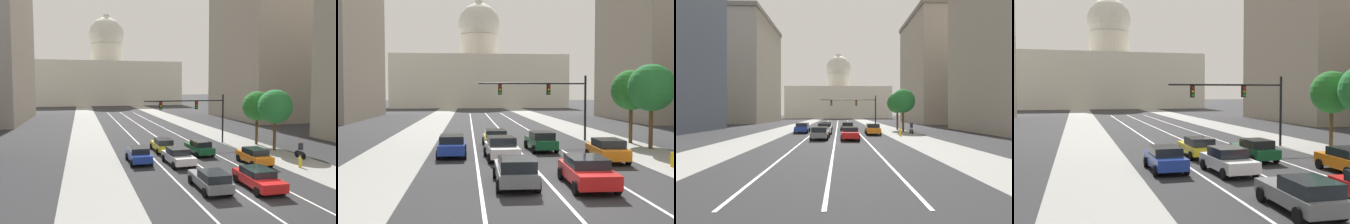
# 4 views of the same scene
# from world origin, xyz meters

# --- Properties ---
(ground_plane) EXTENTS (400.00, 400.00, 0.00)m
(ground_plane) POSITION_xyz_m (0.00, 40.00, 0.00)
(ground_plane) COLOR #2B2B2D
(sidewalk_left) EXTENTS (4.88, 130.00, 0.01)m
(sidewalk_left) POSITION_xyz_m (-9.10, 35.00, 0.01)
(sidewalk_left) COLOR gray
(sidewalk_left) RESTS_ON ground
(sidewalk_right) EXTENTS (4.88, 130.00, 0.01)m
(sidewalk_right) POSITION_xyz_m (9.10, 35.00, 0.01)
(sidewalk_right) COLOR gray
(sidewalk_right) RESTS_ON ground
(lane_stripe_left) EXTENTS (0.16, 90.00, 0.01)m
(lane_stripe_left) POSITION_xyz_m (-3.33, 25.00, 0.01)
(lane_stripe_left) COLOR white
(lane_stripe_left) RESTS_ON ground
(lane_stripe_center) EXTENTS (0.16, 90.00, 0.01)m
(lane_stripe_center) POSITION_xyz_m (0.00, 25.00, 0.01)
(lane_stripe_center) COLOR white
(lane_stripe_center) RESTS_ON ground
(lane_stripe_right) EXTENTS (0.16, 90.00, 0.01)m
(lane_stripe_right) POSITION_xyz_m (3.33, 25.00, 0.01)
(lane_stripe_right) COLOR white
(lane_stripe_right) RESTS_ON ground
(office_tower_far_left) EXTENTS (15.02, 28.96, 31.36)m
(office_tower_far_left) POSITION_xyz_m (-27.93, 53.31, 15.71)
(office_tower_far_left) COLOR #9E9384
(office_tower_far_left) RESTS_ON ground
(office_tower_far_right) EXTENTS (20.24, 25.00, 30.39)m
(office_tower_far_right) POSITION_xyz_m (30.46, 46.51, 15.23)
(office_tower_far_right) COLOR #9E9384
(office_tower_far_right) RESTS_ON ground
(capitol_building) EXTENTS (52.34, 27.44, 34.14)m
(capitol_building) POSITION_xyz_m (0.00, 112.90, 10.04)
(capitol_building) COLOR beige
(capitol_building) RESTS_ON ground
(car_gray) EXTENTS (2.04, 4.53, 1.43)m
(car_gray) POSITION_xyz_m (-1.67, 1.46, 0.74)
(car_gray) COLOR slate
(car_gray) RESTS_ON ground
(car_yellow) EXTENTS (1.98, 4.50, 1.46)m
(car_yellow) POSITION_xyz_m (-1.67, 15.32, 0.77)
(car_yellow) COLOR yellow
(car_yellow) RESTS_ON ground
(car_orange) EXTENTS (2.06, 4.11, 1.48)m
(car_orange) POSITION_xyz_m (5.00, 7.57, 0.78)
(car_orange) COLOR orange
(car_orange) RESTS_ON ground
(car_white) EXTENTS (2.26, 4.57, 1.50)m
(car_white) POSITION_xyz_m (-1.67, 9.28, 0.78)
(car_white) COLOR silver
(car_white) RESTS_ON ground
(car_red) EXTENTS (2.17, 4.74, 1.40)m
(car_red) POSITION_xyz_m (1.67, 1.07, 0.74)
(car_red) COLOR red
(car_red) RESTS_ON ground
(car_green) EXTENTS (2.09, 4.45, 1.48)m
(car_green) POSITION_xyz_m (1.67, 12.87, 0.77)
(car_green) COLOR #14512D
(car_green) RESTS_ON ground
(car_blue) EXTENTS (2.03, 4.43, 1.45)m
(car_blue) POSITION_xyz_m (-5.00, 10.93, 0.77)
(car_blue) COLOR #1E389E
(car_blue) RESTS_ON ground
(traffic_signal_mast) EXTENTS (10.01, 0.39, 6.02)m
(traffic_signal_mast) POSITION_xyz_m (3.58, 19.02, 4.26)
(traffic_signal_mast) COLOR black
(traffic_signal_mast) RESTS_ON ground
(fire_hydrant) EXTENTS (0.26, 0.35, 0.91)m
(fire_hydrant) POSITION_xyz_m (8.26, 5.48, 0.46)
(fire_hydrant) COLOR yellow
(fire_hydrant) RESTS_ON ground
(cyclist) EXTENTS (0.36, 1.70, 1.72)m
(cyclist) POSITION_xyz_m (10.57, 8.62, 0.85)
(cyclist) COLOR black
(cyclist) RESTS_ON ground
(street_tree_mid_right) EXTENTS (3.72, 3.72, 6.69)m
(street_tree_mid_right) POSITION_xyz_m (10.48, 13.04, 4.81)
(street_tree_mid_right) COLOR #51381E
(street_tree_mid_right) RESTS_ON ground
(street_tree_far_right) EXTENTS (3.53, 3.53, 6.44)m
(street_tree_far_right) POSITION_xyz_m (10.41, 16.80, 4.65)
(street_tree_far_right) COLOR #51381E
(street_tree_far_right) RESTS_ON ground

